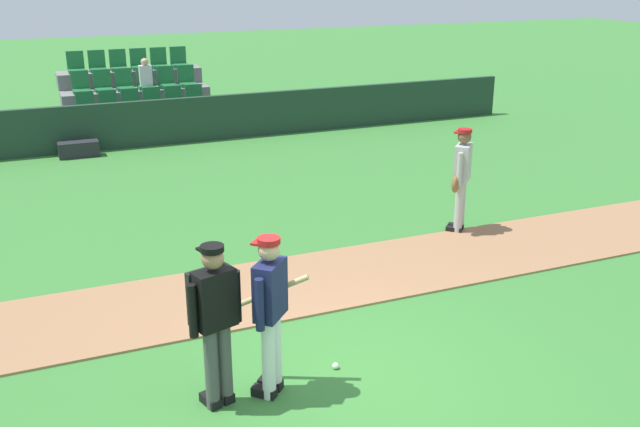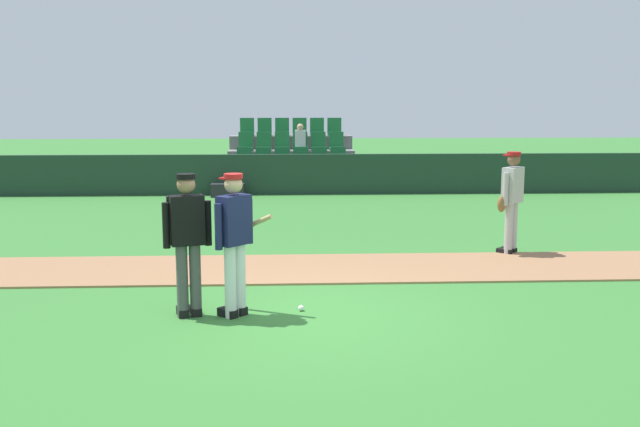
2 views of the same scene
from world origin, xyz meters
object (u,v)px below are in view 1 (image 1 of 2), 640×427
object	(u,v)px
batter_navy_jersey	(270,310)
umpire_home_plate	(215,316)
runner_grey_jersey	(461,177)
equipment_bag	(79,149)
baseball	(336,366)

from	to	relation	value
batter_navy_jersey	umpire_home_plate	xyz separation A→B (m)	(-0.57, 0.03, 0.03)
umpire_home_plate	runner_grey_jersey	size ratio (longest dim) A/B	1.00
umpire_home_plate	equipment_bag	size ratio (longest dim) A/B	1.96
batter_navy_jersey	baseball	xyz separation A→B (m)	(0.80, 0.17, -0.93)
equipment_bag	umpire_home_plate	bearing A→B (deg)	-87.95
equipment_bag	runner_grey_jersey	bearing A→B (deg)	-54.46
batter_navy_jersey	umpire_home_plate	distance (m)	0.57
umpire_home_plate	baseball	size ratio (longest dim) A/B	23.78
batter_navy_jersey	runner_grey_jersey	xyz separation A→B (m)	(4.45, 3.32, -0.01)
batter_navy_jersey	umpire_home_plate	world-z (taller)	same
batter_navy_jersey	baseball	bearing A→B (deg)	11.90
runner_grey_jersey	equipment_bag	bearing A→B (deg)	125.54
baseball	runner_grey_jersey	bearing A→B (deg)	40.82
umpire_home_plate	runner_grey_jersey	world-z (taller)	same
umpire_home_plate	baseball	distance (m)	1.68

